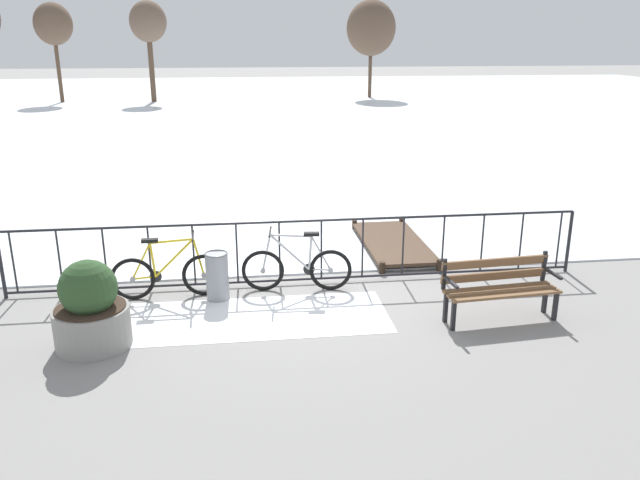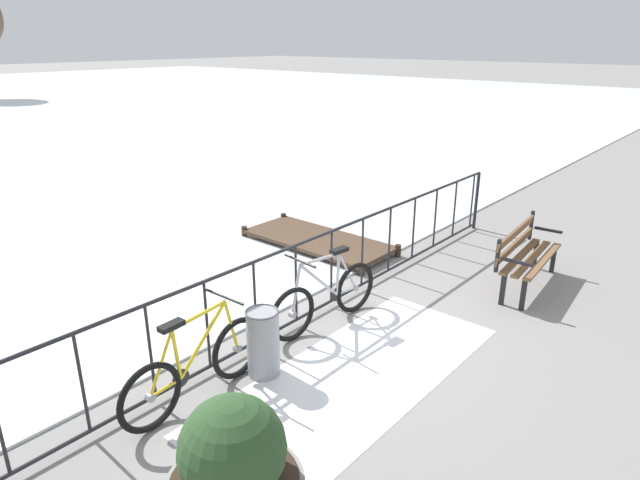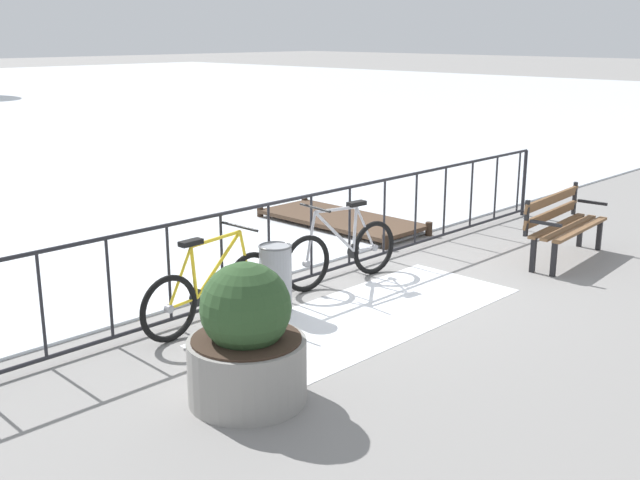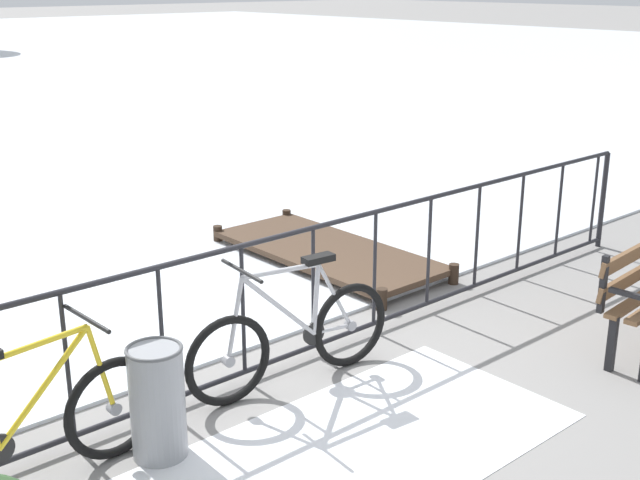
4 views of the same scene
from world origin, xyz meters
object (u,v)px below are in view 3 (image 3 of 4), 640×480
Objects in this scene: bicycle_second at (342,252)px; trash_bin at (276,278)px; park_bench at (562,221)px; planter_with_shrub at (247,343)px; bicycle_near_railing at (211,292)px.

trash_bin is at bearing -171.52° from bicycle_second.
planter_with_shrub is at bearing -178.61° from park_bench.
trash_bin is (1.54, 1.34, -0.12)m from planter_with_shrub.
bicycle_near_railing is 0.75m from trash_bin.
bicycle_near_railing and bicycle_second have the same top height.
planter_with_shrub is at bearing -118.52° from bicycle_near_railing.
bicycle_second reaches higher than trash_bin.
park_bench reaches higher than trash_bin.
bicycle_near_railing is 4.83m from park_bench.
bicycle_second is 3.15m from planter_with_shrub.
park_bench is 2.23× the size of trash_bin.
park_bench is at bearing 1.39° from planter_with_shrub.
park_bench is 1.42× the size of planter_with_shrub.
bicycle_near_railing is 1.00× the size of bicycle_second.
trash_bin is (-3.90, 1.20, -0.14)m from park_bench.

